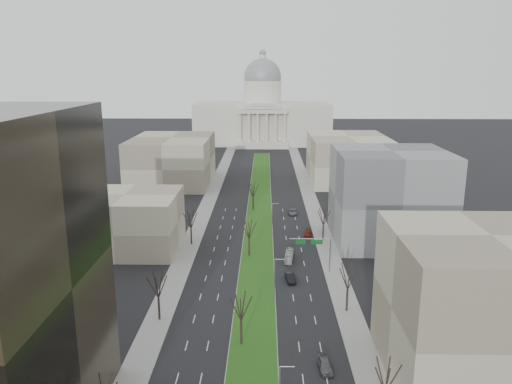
# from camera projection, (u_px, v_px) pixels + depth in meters

# --- Properties ---
(ground) EXTENTS (600.00, 600.00, 0.00)m
(ground) POSITION_uv_depth(u_px,v_px,m) (259.00, 210.00, 159.80)
(ground) COLOR black
(ground) RESTS_ON ground
(median) EXTENTS (8.00, 222.03, 0.20)m
(median) POSITION_uv_depth(u_px,v_px,m) (259.00, 211.00, 158.79)
(median) COLOR #999993
(median) RESTS_ON ground
(sidewalk_left) EXTENTS (5.00, 330.00, 0.15)m
(sidewalk_left) POSITION_uv_depth(u_px,v_px,m) (194.00, 235.00, 135.85)
(sidewalk_left) COLOR gray
(sidewalk_left) RESTS_ON ground
(sidewalk_right) EXTENTS (5.00, 330.00, 0.15)m
(sidewalk_right) POSITION_uv_depth(u_px,v_px,m) (323.00, 236.00, 135.20)
(sidewalk_right) COLOR gray
(sidewalk_right) RESTS_ON ground
(capitol) EXTENTS (80.00, 46.00, 55.00)m
(capitol) POSITION_uv_depth(u_px,v_px,m) (262.00, 116.00, 301.00)
(capitol) COLOR beige
(capitol) RESTS_ON ground
(building_beige_left) EXTENTS (26.00, 22.00, 14.00)m
(building_beige_left) POSITION_uv_depth(u_px,v_px,m) (126.00, 222.00, 124.76)
(building_beige_left) COLOR tan
(building_beige_left) RESTS_ON ground
(building_tan_right) EXTENTS (26.00, 24.00, 22.00)m
(building_tan_right) POSITION_uv_depth(u_px,v_px,m) (483.00, 308.00, 71.16)
(building_tan_right) COLOR gray
(building_tan_right) RESTS_ON ground
(building_grey_right) EXTENTS (28.00, 26.00, 24.00)m
(building_grey_right) POSITION_uv_depth(u_px,v_px,m) (389.00, 197.00, 129.11)
(building_grey_right) COLOR slate
(building_grey_right) RESTS_ON ground
(building_far_left) EXTENTS (30.00, 40.00, 18.00)m
(building_far_left) POSITION_uv_depth(u_px,v_px,m) (172.00, 160.00, 197.08)
(building_far_left) COLOR gray
(building_far_left) RESTS_ON ground
(building_far_right) EXTENTS (30.00, 40.00, 18.00)m
(building_far_right) POSITION_uv_depth(u_px,v_px,m) (348.00, 158.00, 200.65)
(building_far_right) COLOR tan
(building_far_right) RESTS_ON ground
(tree_left_mid) EXTENTS (5.40, 5.40, 9.72)m
(tree_left_mid) POSITION_uv_depth(u_px,v_px,m) (158.00, 284.00, 88.57)
(tree_left_mid) COLOR black
(tree_left_mid) RESTS_ON ground
(tree_left_far) EXTENTS (5.28, 5.28, 9.50)m
(tree_left_far) POSITION_uv_depth(u_px,v_px,m) (191.00, 219.00, 127.42)
(tree_left_far) COLOR black
(tree_left_far) RESTS_ON ground
(tree_right_near) EXTENTS (5.16, 5.16, 9.29)m
(tree_right_near) POSITION_uv_depth(u_px,v_px,m) (386.00, 375.00, 62.79)
(tree_right_near) COLOR black
(tree_right_near) RESTS_ON ground
(tree_right_mid) EXTENTS (5.52, 5.52, 9.94)m
(tree_right_mid) POSITION_uv_depth(u_px,v_px,m) (348.00, 276.00, 91.78)
(tree_right_mid) COLOR black
(tree_right_mid) RESTS_ON ground
(tree_right_far) EXTENTS (5.04, 5.04, 9.07)m
(tree_right_far) POSITION_uv_depth(u_px,v_px,m) (324.00, 216.00, 130.74)
(tree_right_far) COLOR black
(tree_right_far) RESTS_ON ground
(tree_median_a) EXTENTS (5.40, 5.40, 9.72)m
(tree_median_a) POSITION_uv_depth(u_px,v_px,m) (241.00, 306.00, 80.53)
(tree_median_a) COLOR black
(tree_median_a) RESTS_ON ground
(tree_median_b) EXTENTS (5.40, 5.40, 9.72)m
(tree_median_b) POSITION_uv_depth(u_px,v_px,m) (249.00, 229.00, 119.34)
(tree_median_b) COLOR black
(tree_median_b) RESTS_ON ground
(tree_median_c) EXTENTS (5.40, 5.40, 9.72)m
(tree_median_c) POSITION_uv_depth(u_px,v_px,m) (253.00, 189.00, 158.15)
(tree_median_c) COLOR black
(tree_median_c) RESTS_ON ground
(streetlamp_median_b) EXTENTS (1.90, 0.20, 9.16)m
(streetlamp_median_b) POSITION_uv_depth(u_px,v_px,m) (275.00, 280.00, 95.50)
(streetlamp_median_b) COLOR gray
(streetlamp_median_b) RESTS_ON ground
(streetlamp_median_c) EXTENTS (1.90, 0.20, 9.16)m
(streetlamp_median_c) POSITION_uv_depth(u_px,v_px,m) (272.00, 219.00, 134.31)
(streetlamp_median_c) COLOR gray
(streetlamp_median_c) RESTS_ON ground
(mast_arm_signs) EXTENTS (9.12, 0.24, 8.09)m
(mast_arm_signs) POSITION_uv_depth(u_px,v_px,m) (318.00, 247.00, 109.59)
(mast_arm_signs) COLOR gray
(mast_arm_signs) RESTS_ON ground
(car_grey_near) EXTENTS (2.34, 4.92, 1.62)m
(car_grey_near) POSITION_uv_depth(u_px,v_px,m) (325.00, 365.00, 75.21)
(car_grey_near) COLOR #4E5056
(car_grey_near) RESTS_ON ground
(car_black) EXTENTS (2.34, 5.20, 1.66)m
(car_black) POSITION_uv_depth(u_px,v_px,m) (290.00, 277.00, 106.54)
(car_black) COLOR black
(car_black) RESTS_ON ground
(car_red) EXTENTS (2.64, 4.99, 1.38)m
(car_red) POSITION_uv_depth(u_px,v_px,m) (308.00, 233.00, 135.46)
(car_red) COLOR maroon
(car_red) RESTS_ON ground
(car_grey_far) EXTENTS (2.48, 5.37, 1.49)m
(car_grey_far) POSITION_uv_depth(u_px,v_px,m) (293.00, 212.00, 155.57)
(car_grey_far) COLOR #575B60
(car_grey_far) RESTS_ON ground
(box_van) EXTENTS (2.58, 7.71, 2.11)m
(box_van) POSITION_uv_depth(u_px,v_px,m) (289.00, 256.00, 118.22)
(box_van) COLOR silver
(box_van) RESTS_ON ground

